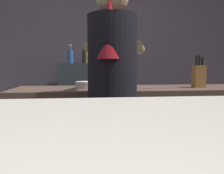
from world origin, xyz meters
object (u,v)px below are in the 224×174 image
object	(u,v)px
knife_block	(199,76)
bottle_soy	(70,56)
bartender	(112,86)
mixing_bowl	(88,85)
bottle_hot_sauce	(87,58)
bottle_vinegar	(84,57)
chefs_knife	(139,88)

from	to	relation	value
knife_block	bottle_soy	size ratio (longest dim) A/B	1.19
bartender	knife_block	world-z (taller)	bartender
mixing_bowl	bottle_soy	distance (m)	1.13
mixing_bowl	bottle_hot_sauce	size ratio (longest dim) A/B	1.14
bottle_vinegar	bottle_soy	bearing A→B (deg)	-170.80
chefs_knife	bottle_hot_sauce	distance (m)	1.35
chefs_knife	knife_block	bearing A→B (deg)	14.63
bottle_soy	bottle_vinegar	bearing A→B (deg)	9.20
chefs_knife	bottle_soy	bearing A→B (deg)	136.12
mixing_bowl	bottle_hot_sauce	bearing A→B (deg)	89.74
bartender	bottle_soy	bearing A→B (deg)	30.64
chefs_knife	mixing_bowl	bearing A→B (deg)	-170.52
bartender	mixing_bowl	size ratio (longest dim) A/B	7.82
knife_block	bottle_hot_sauce	bearing A→B (deg)	128.59
bartender	chefs_knife	distance (m)	0.50
mixing_bowl	knife_block	bearing A→B (deg)	-3.00
mixing_bowl	bottle_hot_sauce	xyz separation A→B (m)	(0.01, 1.20, 0.27)
chefs_knife	bottle_soy	size ratio (longest dim) A/B	0.99
chefs_knife	bottle_hot_sauce	world-z (taller)	bottle_hot_sauce
chefs_knife	bottle_vinegar	size ratio (longest dim) A/B	1.03
bottle_vinegar	mixing_bowl	bearing A→B (deg)	-88.27
bartender	bottle_hot_sauce	size ratio (longest dim) A/B	8.94
bartender	bottle_vinegar	bearing A→B (deg)	23.85
bottle_soy	bottle_hot_sauce	xyz separation A→B (m)	(0.22, 0.13, -0.02)
mixing_bowl	bottle_vinegar	distance (m)	1.14
mixing_bowl	bottle_vinegar	world-z (taller)	bottle_vinegar
bottle_vinegar	bottle_hot_sauce	bearing A→B (deg)	68.82
chefs_knife	bottle_soy	xyz separation A→B (m)	(-0.66, 1.11, 0.32)
chefs_knife	bottle_vinegar	distance (m)	1.28
bartender	bottle_soy	distance (m)	1.59
mixing_bowl	bottle_vinegar	bearing A→B (deg)	91.73
bartender	chefs_knife	world-z (taller)	bartender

